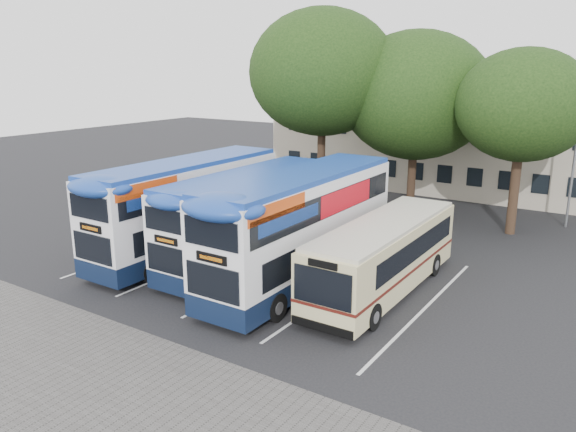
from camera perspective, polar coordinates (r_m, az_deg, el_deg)
The scene contains 11 objects.
ground at distance 18.93m, azimuth -1.26°, elevation -12.46°, with size 120.00×120.00×0.00m, color black.
paving_strip at distance 16.95m, azimuth -17.27°, elevation -16.73°, with size 40.00×6.00×0.01m, color #595654.
bay_lines at distance 24.64m, azimuth -1.87°, elevation -5.74°, with size 14.12×11.00×0.01m.
depot_building at distance 42.28m, azimuth 20.05°, elevation 6.53°, with size 32.40×8.40×6.20m.
tree_left at distance 34.80m, azimuth 3.53°, elevation 14.35°, with size 8.91×8.91×12.14m.
tree_mid at distance 34.98m, azimuth 12.90°, elevation 11.84°, with size 8.97×8.97×10.84m.
tree_right at distance 31.39m, azimuth 22.79°, elevation 10.31°, with size 6.78×6.78×9.69m.
bus_dd_left at distance 26.70m, azimuth -10.13°, elevation 1.27°, with size 2.64×10.87×4.53m.
bus_dd_mid at distance 25.10m, azimuth -4.03°, elevation 0.17°, with size 2.45×10.11×4.21m.
bus_dd_right at distance 22.78m, azimuth 1.47°, elevation -0.73°, with size 2.70×11.12×4.64m.
bus_single at distance 22.44m, azimuth 9.78°, elevation -3.64°, with size 2.47×9.70×2.89m.
Camera 1 is at (9.55, -13.82, 8.74)m, focal length 35.00 mm.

